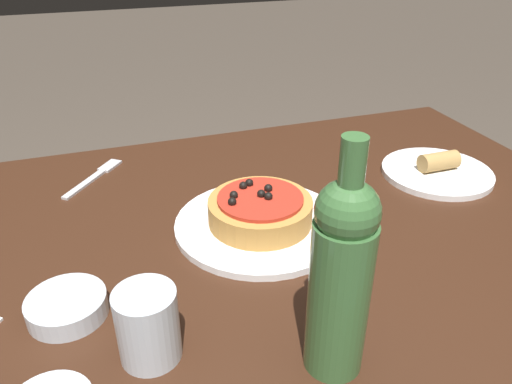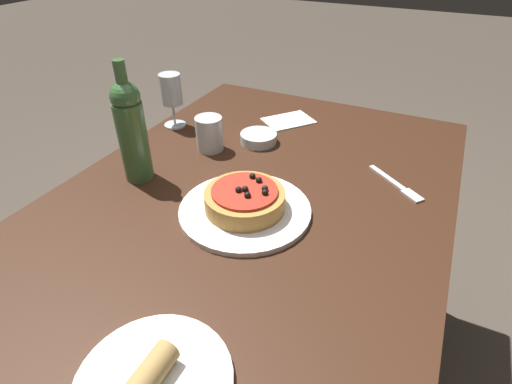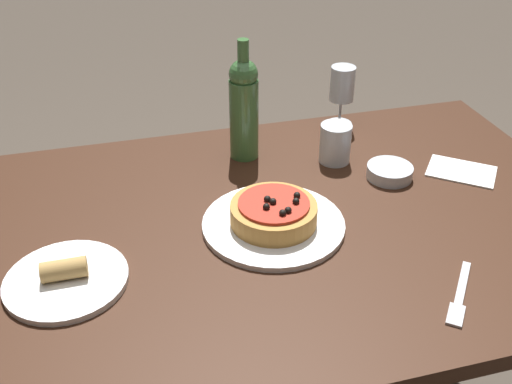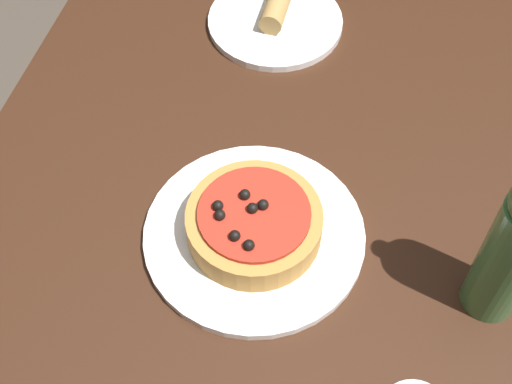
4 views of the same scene
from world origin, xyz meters
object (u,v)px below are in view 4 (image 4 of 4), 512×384
Objects in this scene: pizza at (254,223)px; dining_table at (261,291)px; side_plate at (275,20)px; dinner_plate at (254,235)px.

dining_table is at bearing 30.35° from pizza.
side_plate reaches higher than dining_table.
side_plate reaches higher than dinner_plate.
pizza is at bearing 9.38° from side_plate.
pizza is at bearing -52.86° from dinner_plate.
side_plate is at bearing -169.05° from dining_table.
dining_table is 4.66× the size of dinner_plate.
dining_table is at bearing 10.95° from side_plate.
side_plate is at bearing -170.59° from dinner_plate.
dinner_plate is at bearing 9.41° from side_plate.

